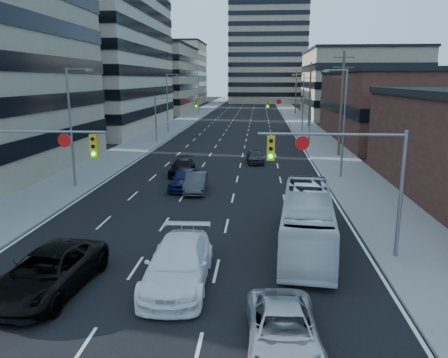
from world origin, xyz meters
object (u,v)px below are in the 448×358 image
object	(u,v)px
black_pickup	(48,272)
transit_bus	(307,220)
sedan_blue	(185,179)
white_van	(178,264)
silver_suv	(283,330)

from	to	relation	value
black_pickup	transit_bus	size ratio (longest dim) A/B	0.60
transit_bus	sedan_blue	bearing A→B (deg)	131.08
white_van	black_pickup	bearing A→B (deg)	-169.18
black_pickup	silver_suv	bearing A→B (deg)	-14.14
black_pickup	sedan_blue	bearing A→B (deg)	86.08
black_pickup	white_van	size ratio (longest dim) A/B	0.98
sedan_blue	silver_suv	bearing A→B (deg)	-67.61
silver_suv	sedan_blue	world-z (taller)	sedan_blue
silver_suv	transit_bus	world-z (taller)	transit_bus
black_pickup	silver_suv	size ratio (longest dim) A/B	1.25
silver_suv	white_van	bearing A→B (deg)	131.96
black_pickup	transit_bus	world-z (taller)	transit_bus
white_van	sedan_blue	distance (m)	15.93
black_pickup	sedan_blue	size ratio (longest dim) A/B	1.31
sedan_blue	white_van	bearing A→B (deg)	-76.81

